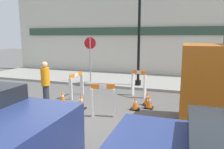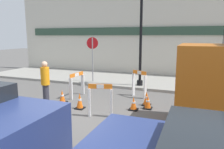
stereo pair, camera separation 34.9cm
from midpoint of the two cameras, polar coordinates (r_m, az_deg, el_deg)
The scene contains 14 objects.
ground_plane at distance 6.59m, azimuth -8.98°, elevation -12.48°, with size 60.00×60.00×0.00m, color #565451.
sidewalk_slab at distance 12.31m, azimuth 6.09°, elevation -1.47°, with size 18.00×3.83×0.12m.
storefront_facade at distance 13.99m, azimuth 8.46°, elevation 10.95°, with size 18.00×0.22×5.50m.
streetlamp_post at distance 10.57m, azimuth 8.59°, elevation 13.86°, with size 0.44×0.44×4.81m.
stop_sign at distance 11.42m, azimuth -4.24°, elevation 5.84°, with size 0.59×0.16×2.32m.
barricade_0 at distance 9.15m, azimuth -8.07°, elevation -2.37°, with size 0.19×0.94×1.02m.
barricade_1 at distance 6.84m, azimuth -1.59°, elevation -6.55°, with size 0.76×0.34×1.05m.
barricade_2 at distance 9.10m, azimuth 8.23°, elevation -2.30°, with size 0.68×0.44×1.11m.
traffic_cone_0 at distance 8.12m, azimuth 10.23°, elevation -6.24°, with size 0.30×0.30×0.53m.
traffic_cone_1 at distance 7.70m, azimuth -7.15°, elevation -6.94°, with size 0.30×0.30×0.56m.
traffic_cone_2 at distance 7.79m, azimuth 10.60°, elevation -7.17°, with size 0.30×0.30×0.48m.
traffic_cone_3 at distance 7.59m, azimuth 6.98°, elevation -7.62°, with size 0.30×0.30×0.46m.
traffic_cone_4 at distance 8.50m, azimuth -11.73°, elevation -5.70°, with size 0.30×0.30×0.49m.
person_worker at distance 8.20m, azimuth -15.86°, elevation -1.80°, with size 0.42×0.42×1.62m.
Camera 2 is at (3.26, -5.18, 2.51)m, focal length 35.00 mm.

